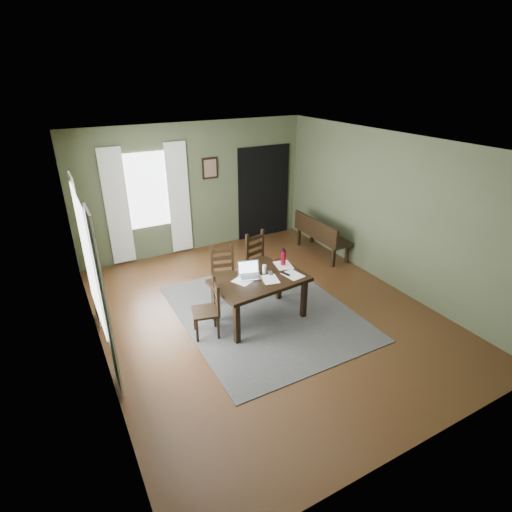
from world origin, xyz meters
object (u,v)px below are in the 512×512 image
bench (320,233)px  laptop (249,273)px  chair_end (209,309)px  chair_back_left (224,274)px  dining_table (260,284)px  water_bottle (283,258)px  chair_back_right (260,260)px

bench → laptop: 2.80m
chair_end → chair_back_left: chair_back_left is taller
chair_end → dining_table: bearing=103.6°
chair_end → laptop: size_ratio=2.19×
water_bottle → bench: bearing=36.9°
chair_end → chair_back_left: size_ratio=0.92×
chair_back_right → laptop: bearing=-141.1°
chair_back_right → chair_end: bearing=-157.9°
dining_table → chair_back_left: 0.90m
chair_end → water_bottle: 1.50m
chair_back_left → chair_back_right: chair_back_right is taller
dining_table → chair_back_right: 1.15m
dining_table → chair_end: chair_end is taller
dining_table → chair_end: 0.88m
chair_back_right → water_bottle: (0.01, -0.76, 0.37)m
dining_table → chair_back_left: size_ratio=1.58×
chair_back_left → water_bottle: (0.79, -0.61, 0.39)m
laptop → water_bottle: 0.68m
chair_back_right → bench: chair_back_right is taller
chair_back_left → chair_back_right: (0.78, 0.14, 0.02)m
dining_table → chair_end: bearing=174.9°
water_bottle → chair_back_right: bearing=91.0°
chair_end → chair_back_left: 1.06m
chair_back_right → water_bottle: bearing=-102.2°
chair_back_left → bench: chair_back_left is taller
chair_back_left → chair_back_right: 0.79m
chair_back_right → water_bottle: size_ratio=3.49×
dining_table → water_bottle: (0.57, 0.24, 0.22)m
laptop → water_bottle: size_ratio=1.41×
bench → dining_table: bearing=123.9°
dining_table → chair_back_left: chair_back_left is taller
chair_end → chair_back_right: bearing=139.0°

